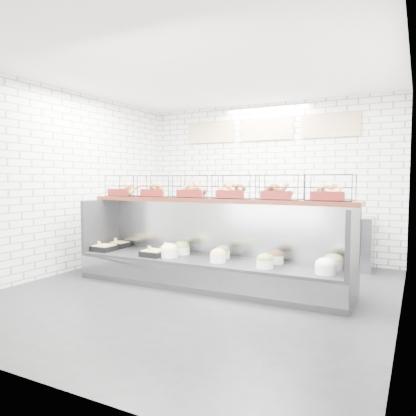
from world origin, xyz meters
The scene contains 5 objects.
ground centered at (0.00, 0.00, 0.00)m, with size 5.50×5.50×0.00m, color black.
room_shell centered at (0.00, 0.60, 2.06)m, with size 5.02×5.51×3.01m.
display_case centered at (0.01, 0.34, 0.33)m, with size 4.00×0.90×1.20m.
bagel_shelf centered at (0.00, 0.52, 1.38)m, with size 4.10×0.50×0.40m.
prep_counter centered at (-0.01, 2.43, 0.47)m, with size 4.00×0.60×1.20m.
Camera 1 is at (2.65, -4.78, 1.53)m, focal length 35.00 mm.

